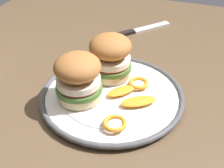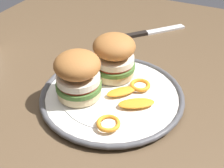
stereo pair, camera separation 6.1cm
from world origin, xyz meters
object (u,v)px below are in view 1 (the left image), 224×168
object	(u,v)px
dining_table	(90,139)
sandwich_half_left	(78,77)
table_knife	(135,31)
dinner_plate	(112,95)
sandwich_half_right	(110,55)

from	to	relation	value
dining_table	sandwich_half_left	world-z (taller)	sandwich_half_left
dining_table	table_knife	world-z (taller)	table_knife
table_knife	dining_table	bearing A→B (deg)	0.97
table_knife	dinner_plate	bearing A→B (deg)	6.59
dining_table	sandwich_half_right	distance (m)	0.19
dinner_plate	sandwich_half_right	bearing A→B (deg)	-158.26
dinner_plate	sandwich_half_left	distance (m)	0.09
dinner_plate	sandwich_half_left	bearing A→B (deg)	-59.67
dinner_plate	sandwich_half_left	world-z (taller)	sandwich_half_left
sandwich_half_right	table_knife	world-z (taller)	sandwich_half_right
dining_table	dinner_plate	xyz separation A→B (m)	(-0.06, 0.03, 0.09)
dining_table	dinner_plate	distance (m)	0.11
table_knife	sandwich_half_right	bearing A→B (deg)	2.65
sandwich_half_left	sandwich_half_right	bearing A→B (deg)	161.03
dining_table	sandwich_half_right	world-z (taller)	sandwich_half_right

